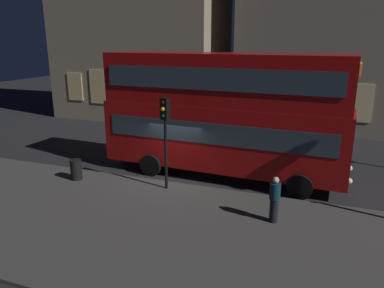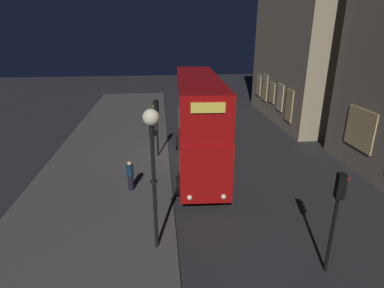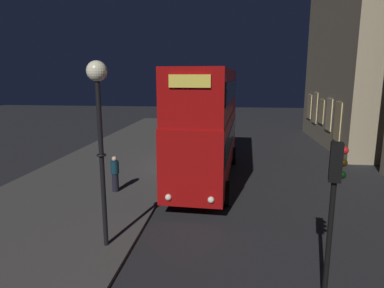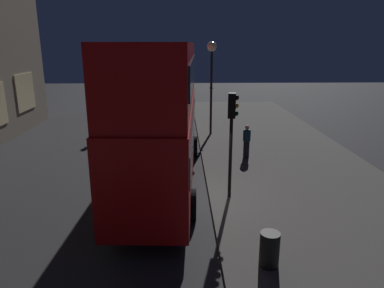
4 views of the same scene
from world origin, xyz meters
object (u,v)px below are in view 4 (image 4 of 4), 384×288
at_px(traffic_light_far_side, 116,88).
at_px(litter_bin, 269,249).
at_px(double_decker_bus, 161,109).
at_px(traffic_light_near_kerb, 232,124).
at_px(street_lamp, 212,63).
at_px(pedestrian, 247,141).

height_order(traffic_light_far_side, litter_bin, traffic_light_far_side).
xyz_separation_m(traffic_light_far_side, litter_bin, (-15.32, -6.38, -2.17)).
distance_m(traffic_light_far_side, litter_bin, 16.73).
xyz_separation_m(double_decker_bus, traffic_light_near_kerb, (-1.65, -2.51, -0.24)).
xyz_separation_m(street_lamp, litter_bin, (-13.52, -0.38, -3.83)).
height_order(double_decker_bus, pedestrian, double_decker_bus).
distance_m(double_decker_bus, traffic_light_far_side, 10.13).
bearing_deg(street_lamp, pedestrian, -164.01).
bearing_deg(traffic_light_near_kerb, double_decker_bus, 67.91).
distance_m(traffic_light_near_kerb, traffic_light_far_side, 12.65).
bearing_deg(traffic_light_near_kerb, traffic_light_far_side, 39.23).
distance_m(traffic_light_far_side, street_lamp, 6.47).
distance_m(traffic_light_near_kerb, litter_bin, 4.75).
xyz_separation_m(traffic_light_far_side, street_lamp, (-1.79, -6.00, 1.65)).
distance_m(double_decker_bus, street_lamp, 8.24).
height_order(traffic_light_far_side, pedestrian, traffic_light_far_side).
height_order(traffic_light_near_kerb, litter_bin, traffic_light_near_kerb).
xyz_separation_m(traffic_light_far_side, pedestrian, (-6.55, -7.36, -1.80)).
distance_m(traffic_light_near_kerb, street_lamp, 9.50).
bearing_deg(traffic_light_near_kerb, pedestrian, -5.85).
distance_m(double_decker_bus, litter_bin, 6.97).
relative_size(double_decker_bus, street_lamp, 2.01).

